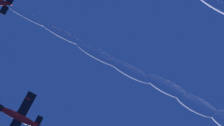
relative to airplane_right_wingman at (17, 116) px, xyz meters
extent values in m
cube|color=black|center=(-3.27, -17.82, 0.70)|extent=(2.02, 3.25, 1.47)
cube|color=red|center=(-3.12, -18.01, 1.20)|extent=(1.35, 1.01, 1.18)
ellipsoid|color=red|center=(0.26, 0.10, -0.01)|extent=(7.43, 4.02, 1.52)
cylinder|color=black|center=(-2.91, -1.08, -0.03)|extent=(1.47, 1.77, 1.52)
cube|color=black|center=(0.44, 0.24, -0.17)|extent=(4.50, 8.72, 3.66)
ellipsoid|color=red|center=(1.93, -3.74, -1.89)|extent=(1.06, 0.68, 0.35)
cube|color=black|center=(3.30, 1.20, 0.07)|extent=(2.03, 3.29, 1.36)
cube|color=red|center=(3.43, 1.03, 0.58)|extent=(1.36, 0.97, 1.19)
ellipsoid|color=#1E232D|center=(0.00, -0.18, 0.42)|extent=(1.91, 1.51, 0.96)
ellipsoid|color=white|center=(0.50, -16.44, 0.53)|extent=(7.89, 3.71, 1.13)
ellipsoid|color=white|center=(6.14, -14.40, 0.31)|extent=(8.01, 4.01, 1.45)
ellipsoid|color=white|center=(12.23, -11.84, 0.16)|extent=(8.13, 4.32, 1.78)
ellipsoid|color=white|center=(17.79, -9.82, 0.21)|extent=(8.25, 4.62, 2.10)
ellipsoid|color=white|center=(23.93, -8.05, 0.06)|extent=(8.37, 4.93, 2.42)
ellipsoid|color=white|center=(29.26, -5.68, 0.02)|extent=(8.48, 5.23, 2.74)
ellipsoid|color=white|center=(29.67, -22.00, -0.73)|extent=(8.13, 4.32, 1.78)
camera|label=1|loc=(13.30, -19.82, -55.82)|focal=56.36mm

